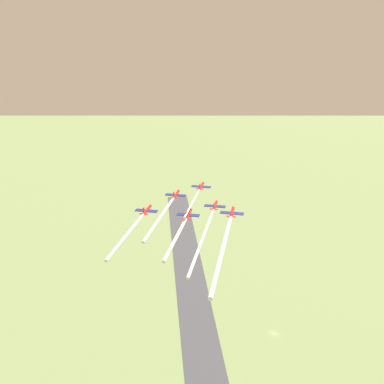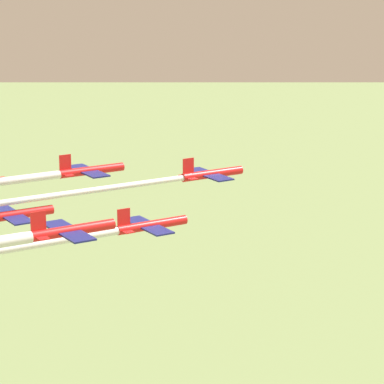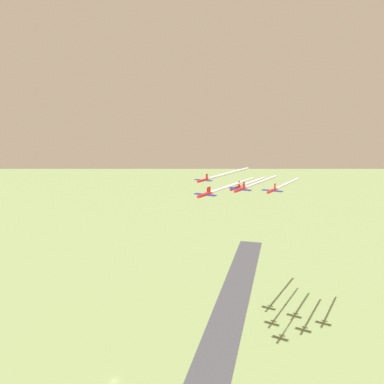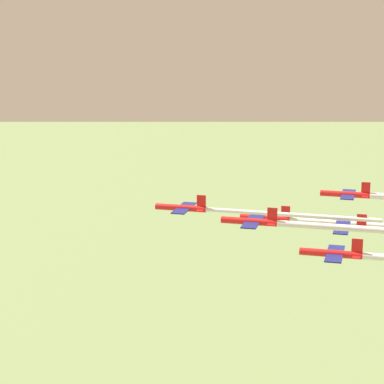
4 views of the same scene
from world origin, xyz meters
name	(u,v)px [view 2 (image 2 of 4)]	position (x,y,z in m)	size (l,w,h in m)	color
jet_0	(210,174)	(0.21, -43.87, 93.28)	(10.15, 9.86, 3.42)	red
jet_1	(89,170)	(11.98, -57.13, 93.88)	(10.15, 9.86, 3.42)	red
jet_2	(149,225)	(17.52, -40.03, 89.93)	(10.15, 9.86, 3.42)	red
jet_4	(13,215)	(29.28, -53.29, 91.46)	(10.15, 9.86, 3.42)	red
jet_5	(70,230)	(34.82, -36.18, 93.81)	(10.15, 9.86, 3.42)	red
smoke_trail_0	(78,192)	(20.50, -50.44, 93.23)	(31.92, 11.03, 0.81)	white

